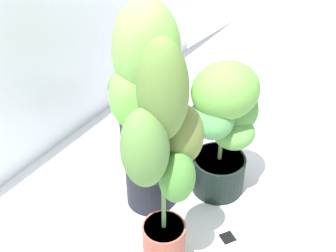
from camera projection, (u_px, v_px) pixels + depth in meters
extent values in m
plane|color=silver|center=(170.00, 212.00, 2.17)|extent=(8.00, 8.00, 0.00)
cylinder|color=black|center=(151.00, 184.00, 2.18)|extent=(0.25, 0.25, 0.21)
cylinder|color=#432C1A|center=(150.00, 169.00, 2.12)|extent=(0.23, 0.23, 0.02)
cylinder|color=olive|center=(148.00, 108.00, 1.91)|extent=(0.02, 0.02, 0.71)
ellipsoid|color=#70AB49|center=(147.00, 52.00, 1.75)|extent=(0.35, 0.35, 0.45)
ellipsoid|color=#65C242|center=(137.00, 96.00, 1.83)|extent=(0.26, 0.24, 0.32)
ellipsoid|color=#6BB852|center=(160.00, 92.00, 1.90)|extent=(0.21, 0.22, 0.36)
cylinder|color=black|center=(141.00, 134.00, 2.53)|extent=(0.25, 0.25, 0.20)
cylinder|color=#492A1F|center=(141.00, 121.00, 2.47)|extent=(0.23, 0.23, 0.02)
cylinder|color=olive|center=(139.00, 88.00, 2.34)|extent=(0.02, 0.02, 0.43)
ellipsoid|color=#4A8C47|center=(138.00, 61.00, 2.25)|extent=(0.36, 0.34, 0.18)
ellipsoid|color=#527941|center=(129.00, 84.00, 2.28)|extent=(0.25, 0.23, 0.14)
ellipsoid|color=#5C863D|center=(151.00, 76.00, 2.37)|extent=(0.31, 0.30, 0.14)
cylinder|color=black|center=(218.00, 173.00, 2.25)|extent=(0.27, 0.27, 0.20)
cylinder|color=#3D2E1B|center=(219.00, 159.00, 2.20)|extent=(0.25, 0.25, 0.02)
cylinder|color=olive|center=(223.00, 122.00, 2.06)|extent=(0.02, 0.02, 0.45)
ellipsoid|color=#5C953C|center=(226.00, 91.00, 1.96)|extent=(0.42, 0.40, 0.27)
ellipsoid|color=#4C8E4B|center=(212.00, 118.00, 1.99)|extent=(0.31, 0.31, 0.19)
ellipsoid|color=#4B873B|center=(235.00, 109.00, 2.08)|extent=(0.28, 0.28, 0.24)
ellipsoid|color=#599644|center=(234.00, 132.00, 2.07)|extent=(0.25, 0.25, 0.16)
cylinder|color=#974D3D|center=(164.00, 243.00, 1.88)|extent=(0.18, 0.18, 0.22)
cylinder|color=#472B20|center=(164.00, 228.00, 1.82)|extent=(0.17, 0.17, 0.02)
cylinder|color=#568445|center=(163.00, 158.00, 1.59)|extent=(0.02, 0.02, 0.75)
ellipsoid|color=#567733|center=(163.00, 91.00, 1.42)|extent=(0.22, 0.23, 0.39)
ellipsoid|color=#547E3A|center=(145.00, 149.00, 1.49)|extent=(0.24, 0.24, 0.33)
ellipsoid|color=#5E7033|center=(181.00, 135.00, 1.60)|extent=(0.21, 0.22, 0.26)
ellipsoid|color=#498735|center=(177.00, 177.00, 1.62)|extent=(0.16, 0.16, 0.23)
cube|color=white|center=(227.00, 239.00, 2.02)|extent=(0.11, 0.11, 0.02)
cube|color=black|center=(228.00, 238.00, 2.01)|extent=(0.09, 0.09, 0.00)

